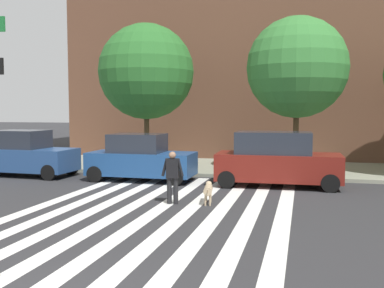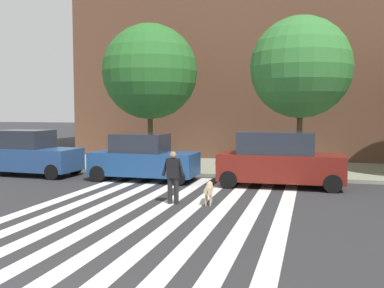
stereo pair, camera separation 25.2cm
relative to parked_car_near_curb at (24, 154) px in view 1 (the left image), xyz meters
The scene contains 10 objects.
ground_plane 9.63m from the parked_car_near_curb, 31.99° to the right, with size 160.00×160.00×0.00m, color #2B2B2D.
sidewalk_far 9.34m from the parked_car_near_curb, 29.04° to the left, with size 80.00×6.00×0.15m, color gray.
crosswalk_stripes 9.50m from the parked_car_near_curb, 32.52° to the right, with size 7.65×12.59×0.01m.
parked_car_near_curb is the anchor object (origin of this frame).
parked_car_behind_first 5.55m from the parked_car_near_curb, ahead, with size 4.36×1.90×1.94m.
parked_car_third_in_line 11.09m from the parked_car_near_curb, ahead, with size 4.72×2.05×2.09m.
street_tree_nearest 6.79m from the parked_car_near_curb, 33.92° to the left, with size 4.58×4.58×6.90m.
street_tree_middle 12.76m from the parked_car_near_curb, 15.36° to the left, with size 4.49×4.49×6.90m.
pedestrian_dog_walker 9.09m from the parked_car_near_curb, 26.36° to the right, with size 0.71×0.30×1.64m.
dog_on_leash 9.95m from the parked_car_near_curb, 21.99° to the right, with size 0.38×1.14×0.65m.
Camera 1 is at (3.93, -5.28, 2.92)m, focal length 41.04 mm.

